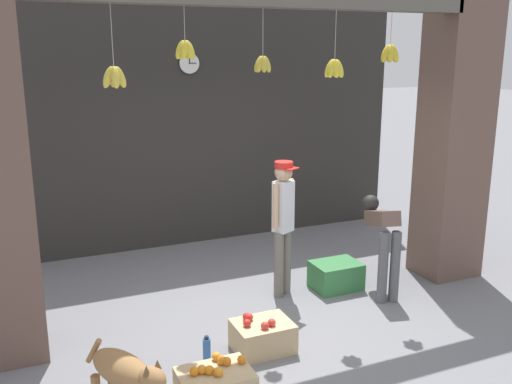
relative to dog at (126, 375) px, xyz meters
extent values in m
plane|color=slate|center=(1.75, 1.24, -0.46)|extent=(60.00, 60.00, 0.00)
cube|color=#2D2B28|center=(1.75, 3.97, 1.23)|extent=(6.42, 0.12, 3.38)
cube|color=brown|center=(4.30, 1.54, 1.23)|extent=(0.70, 0.60, 3.38)
cylinder|color=#B2AD99|center=(0.27, 1.32, 2.42)|extent=(0.01, 0.01, 0.52)
ellipsoid|color=yellow|center=(0.32, 1.32, 2.07)|extent=(0.14, 0.07, 0.21)
ellipsoid|color=yellow|center=(0.27, 1.37, 2.07)|extent=(0.07, 0.14, 0.21)
ellipsoid|color=yellow|center=(0.22, 1.32, 2.07)|extent=(0.14, 0.07, 0.21)
ellipsoid|color=yellow|center=(0.27, 1.27, 2.07)|extent=(0.07, 0.14, 0.21)
cylinder|color=#B2AD99|center=(0.93, 1.39, 2.53)|extent=(0.01, 0.01, 0.30)
ellipsoid|color=yellow|center=(0.98, 1.39, 2.30)|extent=(0.12, 0.07, 0.19)
ellipsoid|color=yellow|center=(0.96, 1.43, 2.30)|extent=(0.10, 0.12, 0.20)
ellipsoid|color=yellow|center=(0.91, 1.43, 2.30)|extent=(0.10, 0.12, 0.20)
ellipsoid|color=yellow|center=(0.89, 1.39, 2.30)|extent=(0.12, 0.07, 0.19)
ellipsoid|color=yellow|center=(0.91, 1.35, 2.30)|extent=(0.10, 0.12, 0.20)
ellipsoid|color=yellow|center=(0.96, 1.35, 2.30)|extent=(0.10, 0.12, 0.20)
cylinder|color=#B2AD99|center=(1.71, 1.39, 2.46)|extent=(0.01, 0.01, 0.44)
ellipsoid|color=gold|center=(1.76, 1.39, 2.16)|extent=(0.11, 0.06, 0.18)
ellipsoid|color=gold|center=(1.74, 1.43, 2.16)|extent=(0.10, 0.10, 0.18)
ellipsoid|color=gold|center=(1.70, 1.44, 2.16)|extent=(0.08, 0.11, 0.18)
ellipsoid|color=gold|center=(1.67, 1.41, 2.16)|extent=(0.11, 0.09, 0.18)
ellipsoid|color=gold|center=(1.67, 1.37, 2.16)|extent=(0.11, 0.09, 0.18)
ellipsoid|color=gold|center=(1.70, 1.35, 2.16)|extent=(0.08, 0.11, 0.18)
ellipsoid|color=gold|center=(1.74, 1.36, 2.16)|extent=(0.10, 0.10, 0.18)
cylinder|color=#B2AD99|center=(2.47, 1.31, 2.44)|extent=(0.01, 0.01, 0.48)
ellipsoid|color=yellow|center=(2.52, 1.31, 2.11)|extent=(0.13, 0.07, 0.20)
ellipsoid|color=yellow|center=(2.50, 1.35, 2.11)|extent=(0.11, 0.12, 0.21)
ellipsoid|color=yellow|center=(2.45, 1.36, 2.11)|extent=(0.09, 0.13, 0.21)
ellipsoid|color=yellow|center=(2.42, 1.33, 2.11)|extent=(0.13, 0.10, 0.21)
ellipsoid|color=yellow|center=(2.42, 1.29, 2.11)|extent=(0.13, 0.10, 0.21)
ellipsoid|color=yellow|center=(2.45, 1.26, 2.11)|extent=(0.09, 0.13, 0.21)
ellipsoid|color=yellow|center=(2.50, 1.27, 2.11)|extent=(0.11, 0.12, 0.21)
cylinder|color=#B2AD99|center=(3.19, 1.39, 2.51)|extent=(0.01, 0.01, 0.33)
ellipsoid|color=yellow|center=(3.24, 1.39, 2.26)|extent=(0.14, 0.07, 0.21)
ellipsoid|color=yellow|center=(3.22, 1.44, 2.26)|extent=(0.11, 0.13, 0.22)
ellipsoid|color=yellow|center=(3.17, 1.44, 2.26)|extent=(0.11, 0.13, 0.22)
ellipsoid|color=yellow|center=(3.14, 1.39, 2.26)|extent=(0.14, 0.07, 0.21)
ellipsoid|color=yellow|center=(3.17, 1.35, 2.26)|extent=(0.11, 0.13, 0.22)
ellipsoid|color=yellow|center=(3.22, 1.35, 2.26)|extent=(0.11, 0.13, 0.22)
ellipsoid|color=#9E7042|center=(-0.02, 0.03, 0.04)|extent=(0.50, 0.66, 0.25)
ellipsoid|color=#9E7042|center=(0.14, -0.27, 0.09)|extent=(0.25, 0.27, 0.17)
cone|color=brown|center=(0.18, -0.24, 0.18)|extent=(0.06, 0.06, 0.07)
cone|color=brown|center=(0.10, -0.29, 0.18)|extent=(0.06, 0.06, 0.07)
cylinder|color=#9E7042|center=(-0.17, 0.34, 0.06)|extent=(0.13, 0.19, 0.25)
cylinder|color=#6B665B|center=(2.18, 1.77, -0.08)|extent=(0.11, 0.11, 0.77)
cylinder|color=#6B665B|center=(2.06, 1.70, -0.08)|extent=(0.11, 0.11, 0.77)
cube|color=silver|center=(2.12, 1.73, 0.60)|extent=(0.26, 0.24, 0.58)
cylinder|color=tan|center=(2.24, 1.80, 0.63)|extent=(0.06, 0.06, 0.51)
cylinder|color=tan|center=(1.99, 1.67, 0.63)|extent=(0.06, 0.06, 0.51)
sphere|color=tan|center=(2.12, 1.73, 0.99)|extent=(0.20, 0.20, 0.20)
cylinder|color=red|center=(2.12, 1.73, 1.07)|extent=(0.20, 0.20, 0.07)
cube|color=red|center=(2.16, 1.65, 1.04)|extent=(0.20, 0.17, 0.01)
cylinder|color=#56565B|center=(3.05, 1.11, -0.05)|extent=(0.11, 0.11, 0.82)
cylinder|color=#56565B|center=(3.19, 1.07, -0.05)|extent=(0.11, 0.11, 0.82)
cube|color=brown|center=(3.19, 1.36, 0.43)|extent=(0.37, 0.64, 0.31)
sphere|color=black|center=(3.28, 1.73, 0.51)|extent=(0.20, 0.20, 0.20)
sphere|color=orange|center=(0.73, 0.05, -0.18)|extent=(0.08, 0.08, 0.08)
sphere|color=orange|center=(0.67, 0.10, -0.18)|extent=(0.08, 0.08, 0.08)
sphere|color=orange|center=(0.79, 0.27, -0.18)|extent=(0.08, 0.08, 0.08)
sphere|color=orange|center=(0.85, 0.17, -0.18)|extent=(0.08, 0.08, 0.08)
sphere|color=orange|center=(0.62, 0.13, -0.18)|extent=(0.08, 0.08, 0.08)
sphere|color=orange|center=(0.97, 0.15, -0.18)|extent=(0.08, 0.08, 0.08)
sphere|color=orange|center=(0.81, 0.20, -0.18)|extent=(0.08, 0.08, 0.08)
sphere|color=orange|center=(0.56, 0.13, -0.18)|extent=(0.08, 0.08, 0.08)
cube|color=tan|center=(1.40, 0.68, -0.32)|extent=(0.54, 0.42, 0.28)
sphere|color=red|center=(1.30, 0.77, -0.15)|extent=(0.08, 0.08, 0.08)
sphere|color=red|center=(1.45, 0.59, -0.15)|extent=(0.08, 0.08, 0.08)
sphere|color=red|center=(1.28, 0.80, -0.15)|extent=(0.08, 0.08, 0.08)
sphere|color=red|center=(1.37, 0.56, -0.15)|extent=(0.08, 0.08, 0.08)
sphere|color=red|center=(1.24, 0.67, -0.15)|extent=(0.08, 0.08, 0.08)
cube|color=#387A42|center=(2.78, 1.65, -0.30)|extent=(0.55, 0.42, 0.32)
cylinder|color=#2D60AD|center=(0.84, 0.66, -0.34)|extent=(0.07, 0.07, 0.24)
cylinder|color=black|center=(0.84, 0.66, -0.21)|extent=(0.04, 0.04, 0.03)
cylinder|color=black|center=(1.73, 3.91, 2.11)|extent=(0.30, 0.01, 0.30)
cylinder|color=white|center=(1.73, 3.89, 2.11)|extent=(0.28, 0.02, 0.28)
cube|color=black|center=(1.73, 3.88, 2.14)|extent=(0.01, 0.01, 0.08)
cube|color=black|center=(1.78, 3.88, 2.11)|extent=(0.11, 0.01, 0.01)
camera|label=1|loc=(-0.60, -3.76, 2.30)|focal=40.00mm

